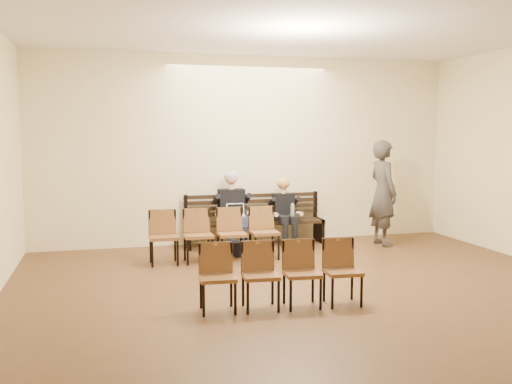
{
  "coord_description": "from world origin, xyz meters",
  "views": [
    {
      "loc": [
        -2.62,
        -5.44,
        2.09
      ],
      "look_at": [
        -0.1,
        4.05,
        1.05
      ],
      "focal_mm": 40.0,
      "sensor_mm": 36.0,
      "label": 1
    }
  ],
  "objects_px": {
    "seated_woman": "(285,215)",
    "passerby": "(383,185)",
    "laptop": "(237,218)",
    "bag": "(244,249)",
    "seated_man": "(232,210)",
    "chair_row_back": "(281,275)",
    "bench": "(255,233)",
    "water_bottle": "(292,216)",
    "chair_row_front": "(215,235)"
  },
  "relations": [
    {
      "from": "seated_woman",
      "to": "laptop",
      "type": "bearing_deg",
      "value": -168.6
    },
    {
      "from": "bench",
      "to": "seated_man",
      "type": "xyz_separation_m",
      "value": [
        -0.46,
        -0.12,
        0.47
      ]
    },
    {
      "from": "chair_row_back",
      "to": "laptop",
      "type": "bearing_deg",
      "value": 89.82
    },
    {
      "from": "seated_woman",
      "to": "passerby",
      "type": "height_order",
      "value": "passerby"
    },
    {
      "from": "water_bottle",
      "to": "chair_row_front",
      "type": "relative_size",
      "value": 0.11
    },
    {
      "from": "laptop",
      "to": "bag",
      "type": "relative_size",
      "value": 0.95
    },
    {
      "from": "seated_man",
      "to": "chair_row_back",
      "type": "xyz_separation_m",
      "value": [
        -0.22,
        -3.65,
        -0.29
      ]
    },
    {
      "from": "seated_woman",
      "to": "chair_row_front",
      "type": "relative_size",
      "value": 0.53
    },
    {
      "from": "laptop",
      "to": "seated_woman",
      "type": "bearing_deg",
      "value": 4.41
    },
    {
      "from": "seated_man",
      "to": "chair_row_back",
      "type": "height_order",
      "value": "seated_man"
    },
    {
      "from": "passerby",
      "to": "chair_row_front",
      "type": "height_order",
      "value": "passerby"
    },
    {
      "from": "bench",
      "to": "water_bottle",
      "type": "xyz_separation_m",
      "value": [
        0.61,
        -0.34,
        0.34
      ]
    },
    {
      "from": "passerby",
      "to": "chair_row_front",
      "type": "distance_m",
      "value": 3.37
    },
    {
      "from": "bag",
      "to": "chair_row_front",
      "type": "height_order",
      "value": "chair_row_front"
    },
    {
      "from": "laptop",
      "to": "passerby",
      "type": "height_order",
      "value": "passerby"
    },
    {
      "from": "bench",
      "to": "passerby",
      "type": "height_order",
      "value": "passerby"
    },
    {
      "from": "seated_woman",
      "to": "chair_row_back",
      "type": "distance_m",
      "value": 3.85
    },
    {
      "from": "bench",
      "to": "seated_woman",
      "type": "relative_size",
      "value": 2.36
    },
    {
      "from": "bag",
      "to": "chair_row_back",
      "type": "height_order",
      "value": "chair_row_back"
    },
    {
      "from": "chair_row_back",
      "to": "bench",
      "type": "bearing_deg",
      "value": 83.94
    },
    {
      "from": "seated_woman",
      "to": "bag",
      "type": "height_order",
      "value": "seated_woman"
    },
    {
      "from": "water_bottle",
      "to": "passerby",
      "type": "relative_size",
      "value": 0.11
    },
    {
      "from": "chair_row_back",
      "to": "bag",
      "type": "bearing_deg",
      "value": 89.39
    },
    {
      "from": "laptop",
      "to": "water_bottle",
      "type": "bearing_deg",
      "value": -8.36
    },
    {
      "from": "bench",
      "to": "bag",
      "type": "relative_size",
      "value": 7.75
    },
    {
      "from": "laptop",
      "to": "passerby",
      "type": "bearing_deg",
      "value": -13.08
    },
    {
      "from": "passerby",
      "to": "chair_row_back",
      "type": "relative_size",
      "value": 1.15
    },
    {
      "from": "seated_man",
      "to": "water_bottle",
      "type": "distance_m",
      "value": 1.1
    },
    {
      "from": "water_bottle",
      "to": "bag",
      "type": "distance_m",
      "value": 1.26
    },
    {
      "from": "seated_man",
      "to": "passerby",
      "type": "xyz_separation_m",
      "value": [
        2.74,
        -0.48,
        0.43
      ]
    },
    {
      "from": "seated_man",
      "to": "bag",
      "type": "bearing_deg",
      "value": -88.45
    },
    {
      "from": "seated_man",
      "to": "water_bottle",
      "type": "relative_size",
      "value": 5.86
    },
    {
      "from": "seated_woman",
      "to": "laptop",
      "type": "relative_size",
      "value": 3.47
    },
    {
      "from": "seated_man",
      "to": "bag",
      "type": "height_order",
      "value": "seated_man"
    },
    {
      "from": "bench",
      "to": "seated_woman",
      "type": "xyz_separation_m",
      "value": [
        0.54,
        -0.12,
        0.33
      ]
    },
    {
      "from": "bag",
      "to": "chair_row_front",
      "type": "xyz_separation_m",
      "value": [
        -0.54,
        -0.27,
        0.31
      ]
    },
    {
      "from": "water_bottle",
      "to": "passerby",
      "type": "xyz_separation_m",
      "value": [
        1.67,
        -0.26,
        0.55
      ]
    },
    {
      "from": "passerby",
      "to": "bag",
      "type": "bearing_deg",
      "value": 92.68
    },
    {
      "from": "seated_man",
      "to": "laptop",
      "type": "bearing_deg",
      "value": -77.91
    },
    {
      "from": "bench",
      "to": "seated_man",
      "type": "height_order",
      "value": "seated_man"
    },
    {
      "from": "bench",
      "to": "laptop",
      "type": "distance_m",
      "value": 0.62
    },
    {
      "from": "seated_man",
      "to": "bag",
      "type": "distance_m",
      "value": 0.95
    },
    {
      "from": "seated_man",
      "to": "water_bottle",
      "type": "height_order",
      "value": "seated_man"
    },
    {
      "from": "seated_man",
      "to": "laptop",
      "type": "height_order",
      "value": "seated_man"
    },
    {
      "from": "seated_man",
      "to": "bench",
      "type": "bearing_deg",
      "value": 14.68
    },
    {
      "from": "bench",
      "to": "bag",
      "type": "distance_m",
      "value": 0.99
    },
    {
      "from": "seated_woman",
      "to": "laptop",
      "type": "xyz_separation_m",
      "value": [
        -0.95,
        -0.19,
        0.01
      ]
    },
    {
      "from": "bag",
      "to": "chair_row_back",
      "type": "distance_m",
      "value": 2.92
    },
    {
      "from": "bag",
      "to": "seated_man",
      "type": "bearing_deg",
      "value": 91.55
    },
    {
      "from": "seated_woman",
      "to": "passerby",
      "type": "bearing_deg",
      "value": -15.4
    }
  ]
}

